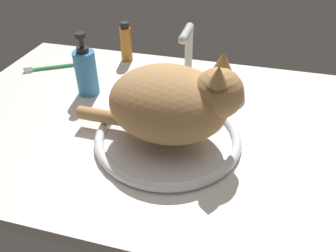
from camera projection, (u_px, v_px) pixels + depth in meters
The scene contains 7 objects.
countertop at pixel (155, 124), 82.47cm from camera, with size 107.87×72.29×3.00cm, color silver.
sink_basin at pixel (168, 137), 74.37cm from camera, with size 33.36×33.36×2.14cm.
faucet at pixel (187, 70), 85.95cm from camera, with size 17.09×11.20×20.18cm.
cat at pixel (176, 103), 68.31cm from camera, with size 37.65×20.65×19.43cm.
amber_bottle at pixel (126, 43), 105.28cm from camera, with size 3.69×3.69×12.67cm.
soap_pump_bottle at pixel (86, 72), 87.87cm from camera, with size 5.81×5.81×17.35cm.
toothbrush at pixel (54, 67), 103.50cm from camera, with size 17.16×10.83×1.70cm.
Camera 1 is at (19.98, -63.40, 50.43)cm, focal length 34.83 mm.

